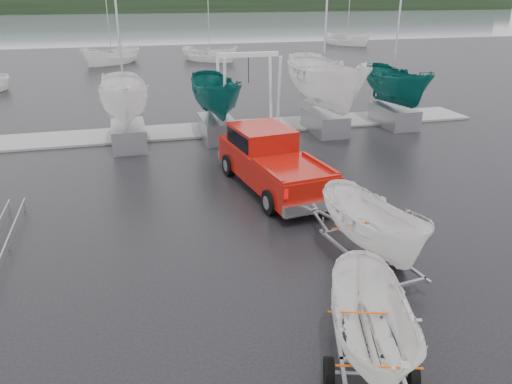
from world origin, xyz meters
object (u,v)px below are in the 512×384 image
(trailer_hitched, at_px, (377,182))
(boat_hoist, at_px, (248,80))
(pickup_truck, at_px, (270,158))
(trailer_parked, at_px, (379,272))

(trailer_hitched, xyz_separation_m, boat_hoist, (0.55, 15.75, 0.10))
(pickup_truck, height_order, trailer_hitched, trailer_hitched)
(pickup_truck, distance_m, boat_hoist, 9.20)
(pickup_truck, bearing_deg, trailer_parked, -103.33)
(boat_hoist, bearing_deg, pickup_truck, -99.05)
(trailer_hitched, height_order, trailer_parked, trailer_hitched)
(pickup_truck, relative_size, boat_hoist, 1.66)
(pickup_truck, relative_size, trailer_parked, 1.52)
(pickup_truck, xyz_separation_m, trailer_parked, (-1.11, -10.66, 1.30))
(boat_hoist, bearing_deg, trailer_hitched, -91.99)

